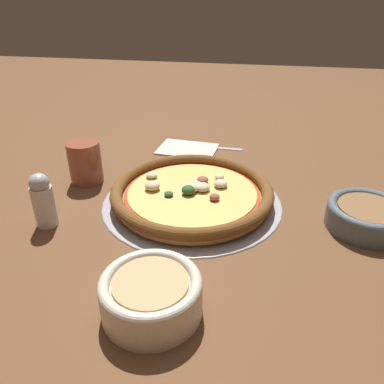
# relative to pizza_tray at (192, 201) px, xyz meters

# --- Properties ---
(ground_plane) EXTENTS (3.00, 3.00, 0.00)m
(ground_plane) POSITION_rel_pizza_tray_xyz_m (0.00, 0.00, -0.00)
(ground_plane) COLOR brown
(pizza_tray) EXTENTS (0.36, 0.36, 0.01)m
(pizza_tray) POSITION_rel_pizza_tray_xyz_m (0.00, 0.00, 0.00)
(pizza_tray) COLOR #9E9EA3
(pizza_tray) RESTS_ON ground_plane
(pizza) EXTENTS (0.32, 0.32, 0.04)m
(pizza) POSITION_rel_pizza_tray_xyz_m (0.00, -0.00, 0.02)
(pizza) COLOR #BC7F42
(pizza) RESTS_ON pizza_tray
(bowl_near) EXTENTS (0.13, 0.13, 0.06)m
(bowl_near) POSITION_rel_pizza_tray_xyz_m (-0.00, 0.29, 0.03)
(bowl_near) COLOR beige
(bowl_near) RESTS_ON ground_plane
(bowl_far) EXTENTS (0.14, 0.14, 0.05)m
(bowl_far) POSITION_rel_pizza_tray_xyz_m (-0.32, 0.03, 0.02)
(bowl_far) COLOR slate
(bowl_far) RESTS_ON ground_plane
(drinking_cup) EXTENTS (0.07, 0.07, 0.09)m
(drinking_cup) POSITION_rel_pizza_tray_xyz_m (0.25, -0.05, 0.04)
(drinking_cup) COLOR brown
(drinking_cup) RESTS_ON ground_plane
(napkin) EXTENTS (0.16, 0.12, 0.01)m
(napkin) POSITION_rel_pizza_tray_xyz_m (0.06, -0.27, 0.00)
(napkin) COLOR beige
(napkin) RESTS_ON ground_plane
(fork) EXTENTS (0.16, 0.02, 0.00)m
(fork) POSITION_rel_pizza_tray_xyz_m (0.01, -0.29, -0.00)
(fork) COLOR #B7B7BC
(fork) RESTS_ON ground_plane
(pepper_shaker) EXTENTS (0.04, 0.04, 0.10)m
(pepper_shaker) POSITION_rel_pizza_tray_xyz_m (0.24, 0.13, 0.05)
(pepper_shaker) COLOR silver
(pepper_shaker) RESTS_ON ground_plane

